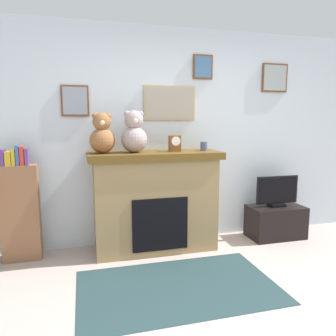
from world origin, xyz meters
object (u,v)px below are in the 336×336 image
bookshelf (20,209)px  candle_jar (204,146)px  fireplace (155,201)px  teddy_bear_tan (134,134)px  tv_stand (276,222)px  mantel_clock (175,143)px  television (277,192)px  teddy_bear_cream (102,135)px

bookshelf → candle_jar: size_ratio=11.71×
fireplace → teddy_bear_tan: bearing=-175.6°
tv_stand → mantel_clock: mantel_clock is taller
teddy_bear_tan → candle_jar: bearing=0.0°
television → teddy_bear_tan: (-1.82, 0.02, 0.76)m
mantel_clock → teddy_bear_cream: 0.82m
television → mantel_clock: mantel_clock is taller
tv_stand → teddy_bear_cream: bearing=179.5°
teddy_bear_tan → teddy_bear_cream: bearing=180.0°
bookshelf → teddy_bear_cream: 1.18m
fireplace → bookshelf: bearing=177.5°
candle_jar → teddy_bear_cream: bearing=-180.0°
teddy_bear_cream → fireplace: bearing=1.8°
teddy_bear_cream → tv_stand: bearing=-0.5°
television → tv_stand: bearing=90.0°
bookshelf → teddy_bear_tan: 1.46m
candle_jar → teddy_bear_cream: (-1.17, -0.00, 0.14)m
television → candle_jar: (-1.00, 0.02, 0.60)m
mantel_clock → teddy_bear_tan: teddy_bear_tan is taller
fireplace → teddy_bear_cream: teddy_bear_cream is taller
television → teddy_bear_tan: size_ratio=1.23×
candle_jar → teddy_bear_tan: teddy_bear_tan is taller
fireplace → television: (1.59, -0.04, 0.02)m
candle_jar → teddy_bear_cream: teddy_bear_cream is taller
bookshelf → fireplace: bearing=-2.5°
bookshelf → mantel_clock: size_ratio=6.77×
fireplace → bookshelf: 1.46m
fireplace → television: size_ratio=2.62×
candle_jar → teddy_bear_tan: (-0.82, -0.00, 0.16)m
teddy_bear_tan → mantel_clock: bearing=-0.1°
fireplace → television: bearing=-1.4°
candle_jar → mantel_clock: 0.36m
bookshelf → teddy_bear_cream: bearing=-5.3°
bookshelf → mantel_clock: (1.69, -0.08, 0.67)m
bookshelf → candle_jar: 2.15m
teddy_bear_cream → teddy_bear_tan: (0.35, -0.00, 0.01)m
television → teddy_bear_cream: (-2.17, 0.02, 0.75)m
teddy_bear_tan → bookshelf: bearing=176.2°
fireplace → mantel_clock: mantel_clock is taller
television → teddy_bear_cream: 2.30m
candle_jar → teddy_bear_tan: bearing=-180.0°
bookshelf → tv_stand: (3.05, -0.10, -0.36)m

